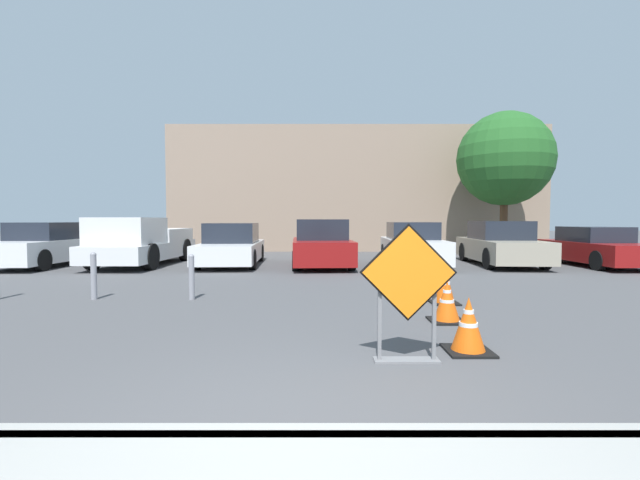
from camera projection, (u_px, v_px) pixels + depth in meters
name	position (u px, v px, depth m)	size (l,w,h in m)	color
ground_plane	(312.00, 271.00, 12.87)	(96.00, 96.00, 0.00)	#4C4C4F
curb_lip	(286.00, 440.00, 2.88)	(25.35, 0.20, 0.14)	#999993
road_closed_sign	(408.00, 285.00, 4.62)	(1.06, 0.20, 1.52)	black
traffic_cone_nearest	(468.00, 325.00, 5.02)	(0.53, 0.53, 0.65)	black
traffic_cone_second	(447.00, 302.00, 6.51)	(0.52, 0.52, 0.63)	black
traffic_cone_third	(444.00, 284.00, 7.93)	(0.51, 0.51, 0.76)	black
traffic_cone_fourth	(434.00, 274.00, 9.37)	(0.46, 0.46, 0.76)	black
traffic_cone_fifth	(432.00, 269.00, 10.72)	(0.39, 0.39, 0.68)	black
parked_car_nearest	(43.00, 246.00, 14.17)	(1.80, 4.02, 1.47)	white
pickup_truck	(139.00, 244.00, 14.41)	(2.18, 5.16, 1.63)	silver
parked_car_second	(232.00, 246.00, 14.67)	(2.06, 4.49, 1.44)	white
parked_car_third	(321.00, 245.00, 14.27)	(2.09, 4.10, 1.57)	maroon
parked_car_fourth	(412.00, 246.00, 14.48)	(1.90, 4.38, 1.48)	white
parked_car_fifth	(500.00, 245.00, 14.71)	(2.11, 4.57, 1.51)	#A39984
parked_car_sixth	(595.00, 248.00, 14.43)	(1.83, 4.36, 1.32)	maroon
bollard_nearest	(191.00, 275.00, 8.32)	(0.12, 0.12, 0.89)	gray
bollard_second	(94.00, 274.00, 8.32)	(0.12, 0.12, 0.93)	gray
building_facade_backdrop	(354.00, 192.00, 23.17)	(18.64, 5.00, 6.16)	gray
street_tree_behind_lot	(505.00, 159.00, 18.26)	(3.99, 3.99, 6.15)	#513823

